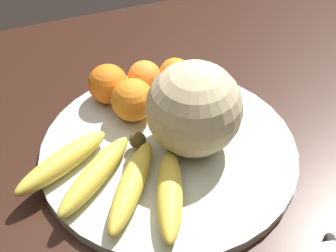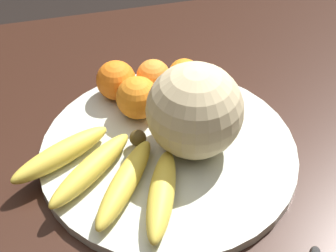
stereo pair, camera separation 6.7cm
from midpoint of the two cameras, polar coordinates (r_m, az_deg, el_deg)
kitchen_table at (r=0.99m, az=-3.57°, el=-7.35°), size 1.42×0.95×0.72m
fruit_bowl at (r=0.93m, az=-2.09°, el=-2.68°), size 0.42×0.42×0.02m
melon at (r=0.87m, az=0.53°, el=1.57°), size 0.15×0.15×0.15m
banana_bunch at (r=0.85m, az=-7.64°, el=-5.45°), size 0.27×0.27×0.04m
orange_front_left at (r=1.02m, az=-1.18°, el=5.27°), size 0.06×0.06×0.06m
orange_front_right at (r=0.96m, az=-5.52°, el=2.62°), size 0.07×0.07×0.07m
orange_mid_center at (r=1.01m, az=-4.32°, el=4.90°), size 0.06×0.06×0.06m
orange_back_left at (r=0.98m, az=1.63°, el=3.73°), size 0.07×0.07×0.07m
orange_back_right at (r=1.00m, az=-8.06°, el=4.20°), size 0.07×0.07×0.07m
produce_tag at (r=1.00m, az=-3.50°, el=1.98°), size 0.08×0.05×0.00m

